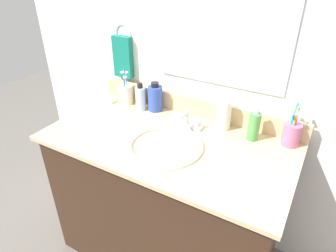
# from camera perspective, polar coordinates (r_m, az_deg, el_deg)

# --- Properties ---
(ground_plane) EXTENTS (6.00, 6.00, 0.00)m
(ground_plane) POSITION_cam_1_polar(r_m,az_deg,el_deg) (1.79, -0.17, -22.70)
(ground_plane) COLOR #66605B
(vanity_cabinet) EXTENTS (1.04, 0.52, 0.71)m
(vanity_cabinet) POSITION_cam_1_polar(r_m,az_deg,el_deg) (1.52, -0.19, -14.59)
(vanity_cabinet) COLOR #382316
(vanity_cabinet) RESTS_ON ground_plane
(countertop) EXTENTS (1.08, 0.56, 0.02)m
(countertop) POSITION_cam_1_polar(r_m,az_deg,el_deg) (1.29, -0.22, -2.98)
(countertop) COLOR #D1B284
(countertop) RESTS_ON vanity_cabinet
(backsplash) EXTENTS (1.08, 0.02, 0.09)m
(backsplash) POSITION_cam_1_polar(r_m,az_deg,el_deg) (1.47, 5.05, 3.82)
(backsplash) COLOR #D1B284
(backsplash) RESTS_ON countertop
(back_wall) EXTENTS (2.18, 0.04, 1.30)m
(back_wall) POSITION_cam_1_polar(r_m,az_deg,el_deg) (1.58, 5.81, 0.51)
(back_wall) COLOR white
(back_wall) RESTS_ON ground_plane
(mirror_panel) EXTENTS (0.60, 0.01, 0.56)m
(mirror_panel) POSITION_cam_1_polar(r_m,az_deg,el_deg) (1.34, 10.73, 19.13)
(mirror_panel) COLOR #B2BCC6
(towel_ring) EXTENTS (0.10, 0.01, 0.10)m
(towel_ring) POSITION_cam_1_polar(r_m,az_deg,el_deg) (1.62, -8.60, 17.22)
(towel_ring) COLOR silver
(hand_towel) EXTENTS (0.11, 0.04, 0.22)m
(hand_towel) POSITION_cam_1_polar(r_m,az_deg,el_deg) (1.64, -8.67, 13.00)
(hand_towel) COLOR #147260
(sink_basin) EXTENTS (0.33, 0.33, 0.11)m
(sink_basin) POSITION_cam_1_polar(r_m,az_deg,el_deg) (1.26, -0.60, -5.07)
(sink_basin) COLOR white
(sink_basin) RESTS_ON countertop
(faucet) EXTENTS (0.16, 0.10, 0.08)m
(faucet) POSITION_cam_1_polar(r_m,az_deg,el_deg) (1.37, 3.49, 0.98)
(faucet) COLOR silver
(faucet) RESTS_ON countertop
(bottle_shampoo_blue) EXTENTS (0.07, 0.07, 0.15)m
(bottle_shampoo_blue) POSITION_cam_1_polar(r_m,az_deg,el_deg) (1.50, -2.49, 5.44)
(bottle_shampoo_blue) COLOR #2D4CB2
(bottle_shampoo_blue) RESTS_ON countertop
(bottle_toner_green) EXTENTS (0.05, 0.05, 0.15)m
(bottle_toner_green) POSITION_cam_1_polar(r_m,az_deg,el_deg) (1.31, 16.22, 0.02)
(bottle_toner_green) COLOR #4C9E4C
(bottle_toner_green) RESTS_ON countertop
(bottle_oil_amber) EXTENTS (0.04, 0.04, 0.11)m
(bottle_oil_amber) POSITION_cam_1_polar(r_m,az_deg,el_deg) (1.58, -5.13, 5.77)
(bottle_oil_amber) COLOR gold
(bottle_oil_amber) RESTS_ON countertop
(bottle_gel_clear) EXTENTS (0.05, 0.05, 0.14)m
(bottle_gel_clear) POSITION_cam_1_polar(r_m,az_deg,el_deg) (1.51, -5.31, 5.36)
(bottle_gel_clear) COLOR silver
(bottle_gel_clear) RESTS_ON countertop
(bottle_lotion_white) EXTENTS (0.07, 0.07, 0.16)m
(bottle_lotion_white) POSITION_cam_1_polar(r_m,az_deg,el_deg) (1.36, 10.66, 2.28)
(bottle_lotion_white) COLOR white
(bottle_lotion_white) RESTS_ON countertop
(cup_white_ceramic) EXTENTS (0.07, 0.07, 0.19)m
(cup_white_ceramic) POSITION_cam_1_polar(r_m,az_deg,el_deg) (1.60, -8.09, 6.19)
(cup_white_ceramic) COLOR white
(cup_white_ceramic) RESTS_ON countertop
(cup_pink) EXTENTS (0.07, 0.08, 0.19)m
(cup_pink) POSITION_cam_1_polar(r_m,az_deg,el_deg) (1.33, 22.69, -1.28)
(cup_pink) COLOR #D16693
(cup_pink) RESTS_ON countertop
(soap_bar) EXTENTS (0.06, 0.04, 0.02)m
(soap_bar) POSITION_cam_1_polar(r_m,az_deg,el_deg) (1.65, -11.28, 5.01)
(soap_bar) COLOR white
(soap_bar) RESTS_ON countertop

